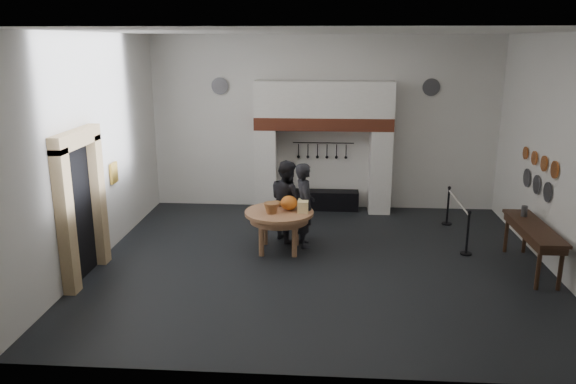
# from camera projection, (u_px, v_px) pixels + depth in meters

# --- Properties ---
(floor) EXTENTS (9.00, 8.00, 0.02)m
(floor) POSITION_uv_depth(u_px,v_px,m) (320.00, 262.00, 11.36)
(floor) COLOR black
(floor) RESTS_ON ground
(ceiling) EXTENTS (9.00, 8.00, 0.02)m
(ceiling) POSITION_uv_depth(u_px,v_px,m) (324.00, 31.00, 10.18)
(ceiling) COLOR silver
(ceiling) RESTS_ON wall_back
(wall_back) EXTENTS (9.00, 0.02, 4.50)m
(wall_back) POSITION_uv_depth(u_px,v_px,m) (324.00, 123.00, 14.62)
(wall_back) COLOR silver
(wall_back) RESTS_ON floor
(wall_front) EXTENTS (9.00, 0.02, 4.50)m
(wall_front) POSITION_uv_depth(u_px,v_px,m) (318.00, 216.00, 6.92)
(wall_front) COLOR silver
(wall_front) RESTS_ON floor
(wall_left) EXTENTS (0.02, 8.00, 4.50)m
(wall_left) POSITION_uv_depth(u_px,v_px,m) (94.00, 150.00, 11.07)
(wall_left) COLOR silver
(wall_left) RESTS_ON floor
(wall_right) EXTENTS (0.02, 8.00, 4.50)m
(wall_right) POSITION_uv_depth(u_px,v_px,m) (563.00, 156.00, 10.46)
(wall_right) COLOR silver
(wall_right) RESTS_ON floor
(chimney_pier_left) EXTENTS (0.55, 0.70, 2.15)m
(chimney_pier_left) POSITION_uv_depth(u_px,v_px,m) (266.00, 169.00, 14.69)
(chimney_pier_left) COLOR silver
(chimney_pier_left) RESTS_ON floor
(chimney_pier_right) EXTENTS (0.55, 0.70, 2.15)m
(chimney_pier_right) POSITION_uv_depth(u_px,v_px,m) (380.00, 171.00, 14.49)
(chimney_pier_right) COLOR silver
(chimney_pier_right) RESTS_ON floor
(hearth_brick_band) EXTENTS (3.50, 0.72, 0.32)m
(hearth_brick_band) POSITION_uv_depth(u_px,v_px,m) (324.00, 123.00, 14.27)
(hearth_brick_band) COLOR #9E442B
(hearth_brick_band) RESTS_ON chimney_pier_left
(chimney_hood) EXTENTS (3.50, 0.70, 0.90)m
(chimney_hood) POSITION_uv_depth(u_px,v_px,m) (324.00, 99.00, 14.11)
(chimney_hood) COLOR silver
(chimney_hood) RESTS_ON hearth_brick_band
(iron_range) EXTENTS (1.90, 0.45, 0.50)m
(iron_range) POSITION_uv_depth(u_px,v_px,m) (322.00, 200.00, 14.87)
(iron_range) COLOR black
(iron_range) RESTS_ON floor
(utensil_rail) EXTENTS (1.60, 0.02, 0.02)m
(utensil_rail) POSITION_uv_depth(u_px,v_px,m) (323.00, 143.00, 14.67)
(utensil_rail) COLOR black
(utensil_rail) RESTS_ON wall_back
(door_recess) EXTENTS (0.04, 1.10, 2.50)m
(door_recess) POSITION_uv_depth(u_px,v_px,m) (78.00, 213.00, 10.37)
(door_recess) COLOR black
(door_recess) RESTS_ON floor
(door_jamb_near) EXTENTS (0.22, 0.30, 2.60)m
(door_jamb_near) POSITION_uv_depth(u_px,v_px,m) (66.00, 223.00, 9.68)
(door_jamb_near) COLOR tan
(door_jamb_near) RESTS_ON floor
(door_jamb_far) EXTENTS (0.22, 0.30, 2.60)m
(door_jamb_far) POSITION_uv_depth(u_px,v_px,m) (98.00, 200.00, 11.02)
(door_jamb_far) COLOR tan
(door_jamb_far) RESTS_ON floor
(door_lintel) EXTENTS (0.22, 1.70, 0.30)m
(door_lintel) POSITION_uv_depth(u_px,v_px,m) (76.00, 139.00, 10.00)
(door_lintel) COLOR tan
(door_lintel) RESTS_ON door_jamb_near
(wall_plaque) EXTENTS (0.05, 0.34, 0.44)m
(wall_plaque) POSITION_uv_depth(u_px,v_px,m) (114.00, 173.00, 12.01)
(wall_plaque) COLOR gold
(wall_plaque) RESTS_ON wall_left
(work_table) EXTENTS (1.62, 1.62, 0.07)m
(work_table) POSITION_uv_depth(u_px,v_px,m) (279.00, 213.00, 11.79)
(work_table) COLOR #AB7951
(work_table) RESTS_ON floor
(pumpkin) EXTENTS (0.36, 0.36, 0.31)m
(pumpkin) POSITION_uv_depth(u_px,v_px,m) (289.00, 203.00, 11.82)
(pumpkin) COLOR orange
(pumpkin) RESTS_ON work_table
(cheese_block_big) EXTENTS (0.22, 0.22, 0.24)m
(cheese_block_big) POSITION_uv_depth(u_px,v_px,m) (303.00, 207.00, 11.67)
(cheese_block_big) COLOR #FFE298
(cheese_block_big) RESTS_ON work_table
(cheese_block_small) EXTENTS (0.18, 0.18, 0.20)m
(cheese_block_small) POSITION_uv_depth(u_px,v_px,m) (303.00, 204.00, 11.96)
(cheese_block_small) COLOR #DFDB85
(cheese_block_small) RESTS_ON work_table
(wicker_basket) EXTENTS (0.36, 0.36, 0.22)m
(wicker_basket) POSITION_uv_depth(u_px,v_px,m) (271.00, 208.00, 11.62)
(wicker_basket) COLOR #9A6A38
(wicker_basket) RESTS_ON work_table
(bread_loaf) EXTENTS (0.31, 0.18, 0.13)m
(bread_loaf) POSITION_uv_depth(u_px,v_px,m) (276.00, 203.00, 12.11)
(bread_loaf) COLOR #A9793B
(bread_loaf) RESTS_ON work_table
(visitor_near) EXTENTS (0.59, 0.76, 1.84)m
(visitor_near) POSITION_uv_depth(u_px,v_px,m) (304.00, 205.00, 12.05)
(visitor_near) COLOR black
(visitor_near) RESTS_ON floor
(visitor_far) EXTENTS (1.04, 1.11, 1.81)m
(visitor_far) POSITION_uv_depth(u_px,v_px,m) (287.00, 200.00, 12.46)
(visitor_far) COLOR black
(visitor_far) RESTS_ON floor
(side_table) EXTENTS (0.55, 2.20, 0.06)m
(side_table) POSITION_uv_depth(u_px,v_px,m) (534.00, 227.00, 10.78)
(side_table) COLOR #362013
(side_table) RESTS_ON floor
(pewter_jug) EXTENTS (0.12, 0.12, 0.22)m
(pewter_jug) POSITION_uv_depth(u_px,v_px,m) (524.00, 211.00, 11.32)
(pewter_jug) COLOR #4B4B50
(pewter_jug) RESTS_ON side_table
(copper_pan_a) EXTENTS (0.03, 0.34, 0.34)m
(copper_pan_a) POSITION_uv_depth(u_px,v_px,m) (555.00, 170.00, 10.74)
(copper_pan_a) COLOR #C6662D
(copper_pan_a) RESTS_ON wall_right
(copper_pan_b) EXTENTS (0.03, 0.32, 0.32)m
(copper_pan_b) POSITION_uv_depth(u_px,v_px,m) (544.00, 164.00, 11.27)
(copper_pan_b) COLOR #C6662D
(copper_pan_b) RESTS_ON wall_right
(copper_pan_c) EXTENTS (0.03, 0.30, 0.30)m
(copper_pan_c) POSITION_uv_depth(u_px,v_px,m) (534.00, 158.00, 11.80)
(copper_pan_c) COLOR #C6662D
(copper_pan_c) RESTS_ON wall_right
(copper_pan_d) EXTENTS (0.03, 0.28, 0.28)m
(copper_pan_d) POSITION_uv_depth(u_px,v_px,m) (526.00, 153.00, 12.32)
(copper_pan_d) COLOR #C6662D
(copper_pan_d) RESTS_ON wall_right
(pewter_plate_left) EXTENTS (0.03, 0.40, 0.40)m
(pewter_plate_left) POSITION_uv_depth(u_px,v_px,m) (548.00, 192.00, 11.06)
(pewter_plate_left) COLOR #4C4C51
(pewter_plate_left) RESTS_ON wall_right
(pewter_plate_mid) EXTENTS (0.03, 0.40, 0.40)m
(pewter_plate_mid) POSITION_uv_depth(u_px,v_px,m) (537.00, 185.00, 11.64)
(pewter_plate_mid) COLOR #4C4C51
(pewter_plate_mid) RESTS_ON wall_right
(pewter_plate_right) EXTENTS (0.03, 0.40, 0.40)m
(pewter_plate_right) POSITION_uv_depth(u_px,v_px,m) (527.00, 178.00, 12.21)
(pewter_plate_right) COLOR #4C4C51
(pewter_plate_right) RESTS_ON wall_right
(pewter_plate_back_left) EXTENTS (0.44, 0.03, 0.44)m
(pewter_plate_back_left) POSITION_uv_depth(u_px,v_px,m) (220.00, 86.00, 14.52)
(pewter_plate_back_left) COLOR #4C4C51
(pewter_plate_back_left) RESTS_ON wall_back
(pewter_plate_back_right) EXTENTS (0.44, 0.03, 0.44)m
(pewter_plate_back_right) POSITION_uv_depth(u_px,v_px,m) (431.00, 87.00, 14.15)
(pewter_plate_back_right) COLOR #4C4C51
(pewter_plate_back_right) RESTS_ON wall_back
(barrier_post_near) EXTENTS (0.05, 0.05, 0.90)m
(barrier_post_near) POSITION_uv_depth(u_px,v_px,m) (468.00, 234.00, 11.66)
(barrier_post_near) COLOR black
(barrier_post_near) RESTS_ON floor
(barrier_post_far) EXTENTS (0.05, 0.05, 0.90)m
(barrier_post_far) POSITION_uv_depth(u_px,v_px,m) (448.00, 207.00, 13.59)
(barrier_post_far) COLOR black
(barrier_post_far) RESTS_ON floor
(barrier_rope) EXTENTS (0.04, 2.00, 0.04)m
(barrier_rope) POSITION_uv_depth(u_px,v_px,m) (458.00, 202.00, 12.52)
(barrier_rope) COLOR silver
(barrier_rope) RESTS_ON barrier_post_near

